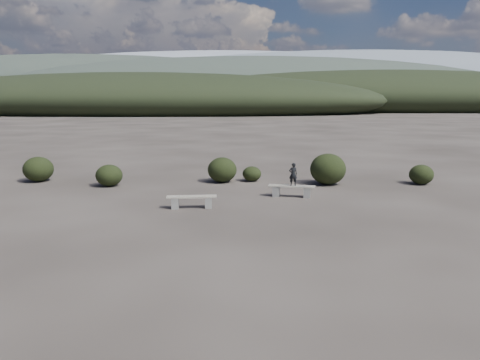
{
  "coord_description": "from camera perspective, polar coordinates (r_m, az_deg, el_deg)",
  "views": [
    {
      "loc": [
        0.93,
        -12.35,
        4.01
      ],
      "look_at": [
        0.51,
        3.5,
        1.1
      ],
      "focal_mm": 35.0,
      "sensor_mm": 36.0,
      "label": 1
    }
  ],
  "objects": [
    {
      "name": "shrub_e",
      "position": [
        22.63,
        21.24,
        0.63
      ],
      "size": [
        1.07,
        1.07,
        0.9
      ],
      "primitive_type": "ellipsoid",
      "color": "black",
      "rests_on": "ground"
    },
    {
      "name": "shrub_d",
      "position": [
        21.38,
        10.67,
        1.31
      ],
      "size": [
        1.6,
        1.6,
        1.4
      ],
      "primitive_type": "ellipsoid",
      "color": "black",
      "rests_on": "ground"
    },
    {
      "name": "shrub_c",
      "position": [
        21.87,
        1.45,
        0.76
      ],
      "size": [
        0.88,
        0.88,
        0.7
      ],
      "primitive_type": "ellipsoid",
      "color": "black",
      "rests_on": "ground"
    },
    {
      "name": "bench_right",
      "position": [
        18.63,
        6.29,
        -1.22
      ],
      "size": [
        1.87,
        0.67,
        0.46
      ],
      "rotation": [
        0.0,
        0.0,
        -0.16
      ],
      "color": "slate",
      "rests_on": "ground"
    },
    {
      "name": "shrub_b",
      "position": [
        21.61,
        -2.19,
        1.25
      ],
      "size": [
        1.35,
        1.35,
        1.15
      ],
      "primitive_type": "ellipsoid",
      "color": "black",
      "rests_on": "ground"
    },
    {
      "name": "bench_left",
      "position": [
        16.78,
        -5.91,
        -2.53
      ],
      "size": [
        1.81,
        0.57,
        0.44
      ],
      "rotation": [
        0.0,
        0.0,
        0.11
      ],
      "color": "slate",
      "rests_on": "ground"
    },
    {
      "name": "shrub_f",
      "position": [
        23.71,
        -23.37,
        1.22
      ],
      "size": [
        1.37,
        1.37,
        1.16
      ],
      "primitive_type": "ellipsoid",
      "color": "black",
      "rests_on": "ground"
    },
    {
      "name": "ground",
      "position": [
        13.02,
        -2.66,
        -7.55
      ],
      "size": [
        1200.0,
        1200.0,
        0.0
      ],
      "primitive_type": "plane",
      "color": "#2C2622",
      "rests_on": "ground"
    },
    {
      "name": "shrub_a",
      "position": [
        21.45,
        -15.67,
        0.54
      ],
      "size": [
        1.17,
        1.17,
        0.96
      ],
      "primitive_type": "ellipsoid",
      "color": "black",
      "rests_on": "ground"
    },
    {
      "name": "seated_person",
      "position": [
        18.51,
        6.49,
        0.7
      ],
      "size": [
        0.35,
        0.25,
        0.91
      ],
      "primitive_type": "imported",
      "rotation": [
        0.0,
        0.0,
        3.23
      ],
      "color": "black",
      "rests_on": "bench_right"
    },
    {
      "name": "mountain_ridges",
      "position": [
        351.58,
        0.16,
        11.5
      ],
      "size": [
        500.0,
        400.0,
        56.0
      ],
      "color": "black",
      "rests_on": "ground"
    }
  ]
}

